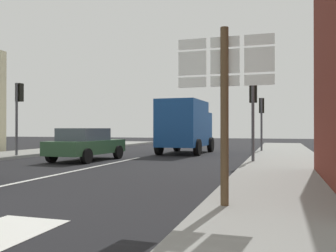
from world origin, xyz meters
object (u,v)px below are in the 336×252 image
at_px(sedan_far, 86,144).
at_px(route_sign_post, 225,97).
at_px(delivery_truck, 185,125).
at_px(traffic_light_near_left, 19,103).
at_px(traffic_light_near_right, 253,102).
at_px(traffic_light_far_right, 262,112).

relative_size(sedan_far, route_sign_post, 1.34).
relative_size(delivery_truck, traffic_light_near_left, 1.36).
height_order(traffic_light_near_left, traffic_light_near_right, traffic_light_near_left).
xyz_separation_m(delivery_truck, route_sign_post, (4.36, -14.37, 0.35)).
relative_size(route_sign_post, traffic_light_near_left, 0.86).
distance_m(route_sign_post, traffic_light_near_right, 9.00).
height_order(sedan_far, route_sign_post, route_sign_post).
bearing_deg(sedan_far, route_sign_post, -48.38).
bearing_deg(delivery_truck, sedan_far, -117.90).
height_order(route_sign_post, traffic_light_far_right, traffic_light_far_right).
relative_size(delivery_truck, traffic_light_far_right, 1.53).
bearing_deg(traffic_light_near_right, route_sign_post, -89.22).
height_order(sedan_far, delivery_truck, delivery_truck).
bearing_deg(traffic_light_far_right, route_sign_post, -89.57).
xyz_separation_m(delivery_truck, traffic_light_near_left, (-7.12, -5.55, 1.09)).
bearing_deg(traffic_light_far_right, delivery_truck, -154.49).
distance_m(sedan_far, traffic_light_far_right, 10.97).
distance_m(delivery_truck, route_sign_post, 15.02).
relative_size(route_sign_post, traffic_light_near_right, 0.94).
bearing_deg(sedan_far, traffic_light_far_right, 47.15).
height_order(delivery_truck, traffic_light_far_right, traffic_light_far_right).
relative_size(sedan_far, traffic_light_near_right, 1.26).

